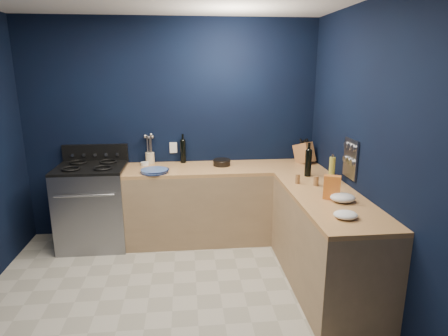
{
  "coord_description": "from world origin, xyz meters",
  "views": [
    {
      "loc": [
        0.16,
        -2.91,
        2.04
      ],
      "look_at": [
        0.55,
        1.0,
        1.0
      ],
      "focal_mm": 30.74,
      "sensor_mm": 36.0,
      "label": 1
    }
  ],
  "objects": [
    {
      "name": "floor",
      "position": [
        0.0,
        0.0,
        -0.01
      ],
      "size": [
        3.5,
        3.5,
        0.02
      ],
      "primitive_type": "cube",
      "color": "#AAA495",
      "rests_on": "ground"
    },
    {
      "name": "wall_back",
      "position": [
        0.0,
        1.76,
        1.3
      ],
      "size": [
        3.5,
        0.02,
        2.6
      ],
      "primitive_type": "cube",
      "color": "black",
      "rests_on": "ground"
    },
    {
      "name": "wall_right",
      "position": [
        1.76,
        0.0,
        1.3
      ],
      "size": [
        0.02,
        3.5,
        2.6
      ],
      "primitive_type": "cube",
      "color": "black",
      "rests_on": "ground"
    },
    {
      "name": "wall_front",
      "position": [
        0.0,
        -1.76,
        1.3
      ],
      "size": [
        3.5,
        0.02,
        2.6
      ],
      "primitive_type": "cube",
      "color": "black",
      "rests_on": "ground"
    },
    {
      "name": "cab_back",
      "position": [
        0.6,
        1.44,
        0.43
      ],
      "size": [
        2.3,
        0.63,
        0.86
      ],
      "primitive_type": "cube",
      "color": "#9B7C58",
      "rests_on": "floor"
    },
    {
      "name": "top_back",
      "position": [
        0.6,
        1.44,
        0.88
      ],
      "size": [
        2.3,
        0.63,
        0.04
      ],
      "primitive_type": "cube",
      "color": "#936034",
      "rests_on": "cab_back"
    },
    {
      "name": "cab_right",
      "position": [
        1.44,
        0.29,
        0.43
      ],
      "size": [
        0.63,
        1.67,
        0.86
      ],
      "primitive_type": "cube",
      "color": "#9B7C58",
      "rests_on": "floor"
    },
    {
      "name": "top_right",
      "position": [
        1.44,
        0.29,
        0.88
      ],
      "size": [
        0.63,
        1.67,
        0.04
      ],
      "primitive_type": "cube",
      "color": "#936034",
      "rests_on": "cab_right"
    },
    {
      "name": "gas_range",
      "position": [
        -0.93,
        1.42,
        0.46
      ],
      "size": [
        0.76,
        0.66,
        0.92
      ],
      "primitive_type": "cube",
      "color": "gray",
      "rests_on": "floor"
    },
    {
      "name": "oven_door",
      "position": [
        -0.93,
        1.1,
        0.45
      ],
      "size": [
        0.59,
        0.02,
        0.42
      ],
      "primitive_type": "cube",
      "color": "black",
      "rests_on": "gas_range"
    },
    {
      "name": "cooktop",
      "position": [
        -0.93,
        1.42,
        0.94
      ],
      "size": [
        0.76,
        0.66,
        0.03
      ],
      "primitive_type": "cube",
      "color": "black",
      "rests_on": "gas_range"
    },
    {
      "name": "backguard",
      "position": [
        -0.93,
        1.72,
        1.04
      ],
      "size": [
        0.76,
        0.06,
        0.2
      ],
      "primitive_type": "cube",
      "color": "black",
      "rests_on": "gas_range"
    },
    {
      "name": "spice_panel",
      "position": [
        1.74,
        0.55,
        1.18
      ],
      "size": [
        0.02,
        0.28,
        0.38
      ],
      "primitive_type": "cube",
      "color": "gray",
      "rests_on": "wall_right"
    },
    {
      "name": "wall_outlet",
      "position": [
        0.0,
        1.74,
        1.08
      ],
      "size": [
        0.09,
        0.02,
        0.13
      ],
      "primitive_type": "cube",
      "color": "white",
      "rests_on": "wall_back"
    },
    {
      "name": "plate_stack",
      "position": [
        -0.2,
        1.25,
        0.92
      ],
      "size": [
        0.39,
        0.39,
        0.04
      ],
      "primitive_type": "cylinder",
      "rotation": [
        0.0,
        0.0,
        0.35
      ],
      "color": "#424D9E",
      "rests_on": "top_back"
    },
    {
      "name": "ramekin",
      "position": [
        -0.34,
        1.6,
        0.92
      ],
      "size": [
        0.1,
        0.1,
        0.04
      ],
      "primitive_type": "cylinder",
      "rotation": [
        0.0,
        0.0,
        0.04
      ],
      "color": "white",
      "rests_on": "top_back"
    },
    {
      "name": "utensil_crock",
      "position": [
        -0.28,
        1.69,
        0.97
      ],
      "size": [
        0.11,
        0.11,
        0.13
      ],
      "primitive_type": "cylinder",
      "rotation": [
        0.0,
        0.0,
        -0.02
      ],
      "color": "beige",
      "rests_on": "top_back"
    },
    {
      "name": "wine_bottle_back",
      "position": [
        0.12,
        1.69,
        1.04
      ],
      "size": [
        0.08,
        0.08,
        0.27
      ],
      "primitive_type": "cylinder",
      "rotation": [
        0.0,
        0.0,
        0.24
      ],
      "color": "black",
      "rests_on": "top_back"
    },
    {
      "name": "lemon_basket",
      "position": [
        0.57,
        1.49,
        0.94
      ],
      "size": [
        0.25,
        0.25,
        0.08
      ],
      "primitive_type": "cylinder",
      "rotation": [
        0.0,
        0.0,
        -0.33
      ],
      "color": "black",
      "rests_on": "top_back"
    },
    {
      "name": "knife_block",
      "position": [
        1.59,
        1.53,
        1.02
      ],
      "size": [
        0.26,
        0.31,
        0.3
      ],
      "primitive_type": "cube",
      "rotation": [
        -0.31,
        0.0,
        0.54
      ],
      "color": "#935E30",
      "rests_on": "top_back"
    },
    {
      "name": "wine_bottle_right",
      "position": [
        1.45,
        0.95,
        1.04
      ],
      "size": [
        0.08,
        0.08,
        0.28
      ],
      "primitive_type": "cylinder",
      "rotation": [
        0.0,
        0.0,
        -0.23
      ],
      "color": "black",
      "rests_on": "top_right"
    },
    {
      "name": "oil_bottle",
      "position": [
        1.62,
        0.71,
        1.03
      ],
      "size": [
        0.07,
        0.07,
        0.26
      ],
      "primitive_type": "cylinder",
      "rotation": [
        0.0,
        0.0,
        0.16
      ],
      "color": "#A5A239",
      "rests_on": "top_right"
    },
    {
      "name": "spice_jar_near",
      "position": [
        1.26,
        0.69,
        0.95
      ],
      "size": [
        0.05,
        0.05,
        0.1
      ],
      "primitive_type": "cylinder",
      "rotation": [
        0.0,
        0.0,
        -0.14
      ],
      "color": "olive",
      "rests_on": "top_right"
    },
    {
      "name": "spice_jar_far",
      "position": [
        1.42,
        0.61,
        0.95
      ],
      "size": [
        0.05,
        0.05,
        0.1
      ],
      "primitive_type": "cylinder",
      "rotation": [
        0.0,
        0.0,
        -0.1
      ],
      "color": "olive",
      "rests_on": "top_right"
    },
    {
      "name": "crouton_bag",
      "position": [
        1.43,
        0.21,
        1.01
      ],
      "size": [
        0.16,
        0.12,
        0.21
      ],
      "primitive_type": "cube",
      "rotation": [
        0.0,
        0.0,
        -0.4
      ],
      "color": "red",
      "rests_on": "top_right"
    },
    {
      "name": "towel_front",
      "position": [
        1.5,
        0.13,
        0.94
      ],
      "size": [
        0.25,
        0.23,
        0.08
      ],
      "primitive_type": "ellipsoid",
      "rotation": [
        0.0,
        0.0,
        -0.24
      ],
      "color": "white",
      "rests_on": "top_right"
    },
    {
      "name": "towel_end",
      "position": [
        1.37,
        -0.24,
        0.93
      ],
      "size": [
        0.23,
        0.22,
        0.06
      ],
      "primitive_type": "ellipsoid",
      "rotation": [
        0.0,
        0.0,
        -0.34
      ],
      "color": "white",
      "rests_on": "top_right"
    }
  ]
}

